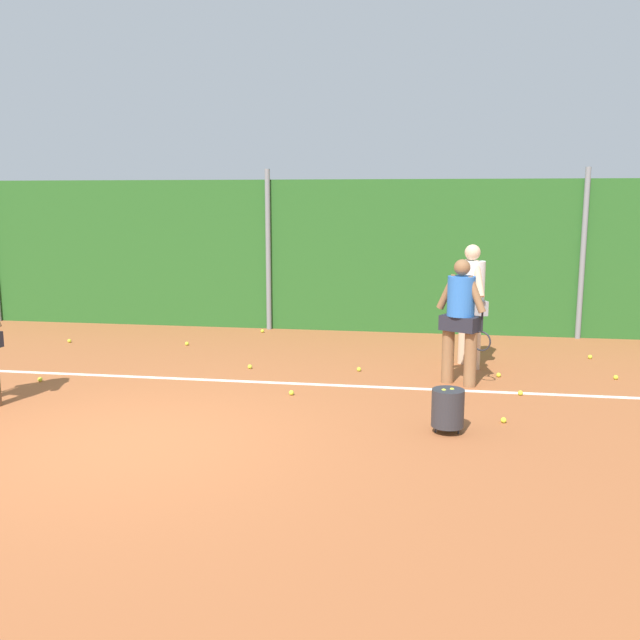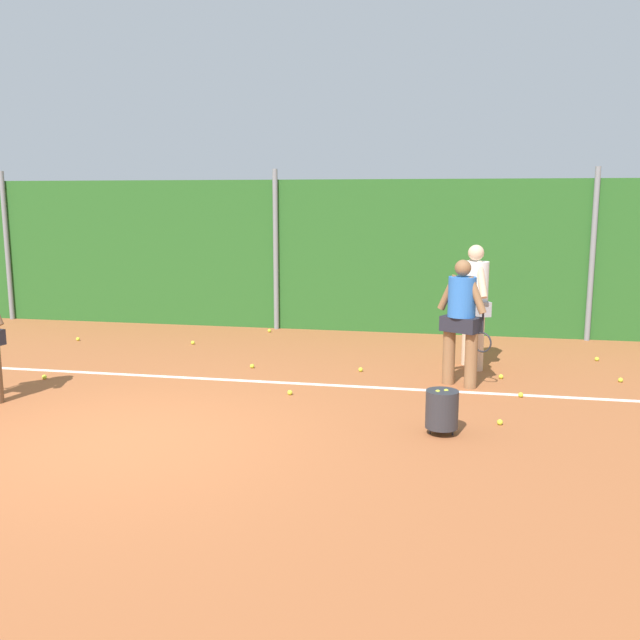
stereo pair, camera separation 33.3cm
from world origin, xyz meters
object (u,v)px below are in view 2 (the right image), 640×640
tennis_ball_5 (252,366)px  tennis_ball_13 (361,370)px  ball_hopper (442,409)px  tennis_ball_10 (290,393)px  tennis_ball_3 (44,377)px  tennis_ball_6 (501,377)px  player_midcourt (462,316)px  tennis_ball_8 (78,339)px  tennis_ball_11 (500,422)px  player_backcourt_far (474,299)px  tennis_ball_9 (269,331)px  tennis_ball_2 (597,359)px  tennis_ball_0 (193,343)px  tennis_ball_7 (521,395)px  tennis_ball_12 (621,380)px

tennis_ball_5 → tennis_ball_13: 1.67m
ball_hopper → tennis_ball_10: bearing=149.2°
tennis_ball_3 → ball_hopper: bearing=-13.0°
tennis_ball_6 → tennis_ball_5: bearing=-178.7°
player_midcourt → ball_hopper: size_ratio=3.43×
ball_hopper → tennis_ball_13: bearing=115.7°
tennis_ball_8 → tennis_ball_11: bearing=-25.2°
player_backcourt_far → tennis_ball_9: (-3.81, 2.13, -1.03)m
tennis_ball_3 → tennis_ball_6: same height
tennis_ball_2 → tennis_ball_10: (-4.37, -2.85, 0.00)m
tennis_ball_9 → tennis_ball_13: (2.17, -2.74, 0.00)m
tennis_ball_5 → tennis_ball_0: bearing=136.1°
tennis_ball_6 → tennis_ball_7: size_ratio=1.00×
player_midcourt → tennis_ball_9: player_midcourt is taller
tennis_ball_11 → tennis_ball_13: bearing=131.6°
player_backcourt_far → tennis_ball_8: player_backcourt_far is taller
tennis_ball_3 → tennis_ball_12: same height
ball_hopper → tennis_ball_7: bearing=59.4°
tennis_ball_11 → tennis_ball_9: bearing=129.8°
tennis_ball_0 → tennis_ball_7: same height
tennis_ball_3 → tennis_ball_7: (6.67, 0.36, 0.00)m
tennis_ball_0 → tennis_ball_6: (5.25, -1.39, 0.00)m
tennis_ball_2 → tennis_ball_12: size_ratio=1.00×
tennis_ball_6 → tennis_ball_7: 0.95m
tennis_ball_6 → tennis_ball_10: 3.13m
player_backcourt_far → tennis_ball_13: size_ratio=28.58×
tennis_ball_10 → tennis_ball_2: bearing=33.1°
tennis_ball_5 → tennis_ball_9: 2.89m
tennis_ball_0 → player_backcourt_far: bearing=-9.0°
ball_hopper → tennis_ball_11: 0.84m
player_backcourt_far → tennis_ball_2: player_backcourt_far is taller
ball_hopper → tennis_ball_5: ball_hopper is taller
tennis_ball_3 → tennis_ball_5: 3.01m
tennis_ball_2 → tennis_ball_7: size_ratio=1.00×
tennis_ball_0 → tennis_ball_9: 1.72m
tennis_ball_7 → tennis_ball_8: (-7.63, 2.23, 0.00)m
tennis_ball_7 → tennis_ball_12: same height
player_backcourt_far → tennis_ball_3: 6.45m
tennis_ball_3 → tennis_ball_10: same height
tennis_ball_9 → tennis_ball_6: bearing=-33.2°
tennis_ball_6 → tennis_ball_12: 1.66m
tennis_ball_12 → tennis_ball_13: 3.71m
player_backcourt_far → tennis_ball_2: (1.98, 0.81, -1.03)m
tennis_ball_0 → tennis_ball_12: same height
ball_hopper → tennis_ball_8: ball_hopper is taller
tennis_ball_11 → tennis_ball_6: bearing=86.5°
tennis_ball_11 → tennis_ball_5: bearing=150.1°
tennis_ball_2 → tennis_ball_3: (-8.04, -2.74, 0.00)m
player_midcourt → tennis_ball_2: (2.17, 1.94, -0.95)m
tennis_ball_6 → tennis_ball_11: same height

